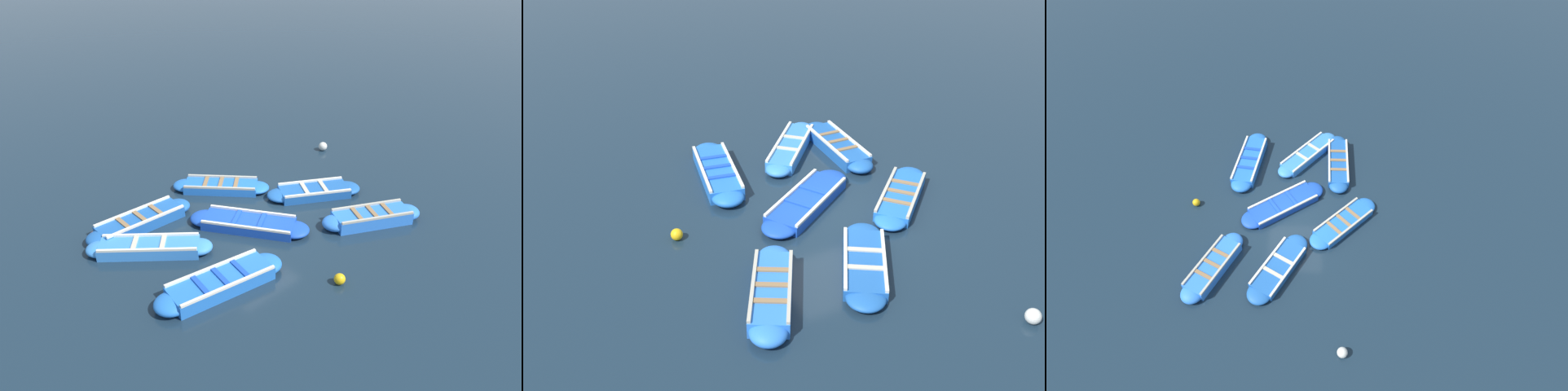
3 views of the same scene
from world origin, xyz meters
TOP-DOWN VIEW (x-y plane):
  - ground_plane at (0.00, 0.00)m, footprint 120.00×120.00m
  - boat_broadside at (-2.14, 2.96)m, footprint 1.45×3.87m
  - boat_mid_row at (1.92, 2.93)m, footprint 0.92×3.61m
  - boat_near_quay at (-0.45, 0.47)m, footprint 3.71×2.92m
  - boat_outer_right at (-0.46, -2.55)m, footprint 2.47×3.34m
  - boat_drifting at (0.52, 3.48)m, footprint 2.98×3.29m
  - boat_inner_gap at (-2.89, -2.58)m, footprint 2.25×3.32m
  - boat_far_corner at (2.04, -0.42)m, footprint 3.08×2.98m
  - buoy_orange_near at (-4.14, 0.50)m, footprint 0.31×0.31m
  - buoy_yellow_far at (1.82, -5.63)m, footprint 0.35×0.35m
  - buoy_white_drifting at (2.25, 4.34)m, footprint 0.27×0.27m

SIDE VIEW (x-z plane):
  - ground_plane at x=0.00m, z-range 0.00..0.00m
  - buoy_white_drifting at x=2.25m, z-range 0.00..0.27m
  - boat_far_corner at x=2.04m, z-range -0.03..0.32m
  - boat_near_quay at x=-0.45m, z-range -0.03..0.33m
  - boat_outer_right at x=-0.46m, z-range -0.03..0.33m
  - buoy_orange_near at x=-4.14m, z-range 0.00..0.31m
  - boat_drifting at x=0.52m, z-range -0.03..0.38m
  - buoy_yellow_far at x=1.82m, z-range 0.00..0.35m
  - boat_mid_row at x=1.92m, z-range -0.03..0.40m
  - boat_broadside at x=-2.14m, z-range -0.03..0.42m
  - boat_inner_gap at x=-2.89m, z-range -0.03..0.44m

